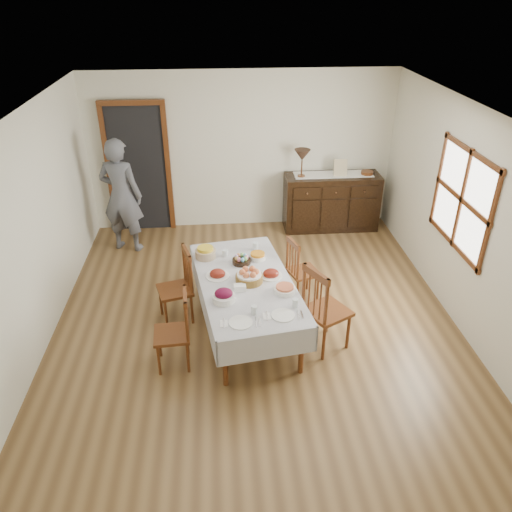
{
  "coord_description": "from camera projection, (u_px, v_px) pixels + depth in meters",
  "views": [
    {
      "loc": [
        -0.41,
        -4.99,
        3.82
      ],
      "look_at": [
        0.0,
        0.1,
        0.95
      ],
      "focal_mm": 35.0,
      "sensor_mm": 36.0,
      "label": 1
    }
  ],
  "objects": [
    {
      "name": "ground",
      "position": [
        257.0,
        326.0,
        6.24
      ],
      "size": [
        6.0,
        6.0,
        0.0
      ],
      "primitive_type": "plane",
      "color": "brown"
    },
    {
      "name": "room_shell",
      "position": [
        241.0,
        191.0,
        5.79
      ],
      "size": [
        5.02,
        6.02,
        2.65
      ],
      "color": "silver",
      "rests_on": "ground"
    },
    {
      "name": "dining_table",
      "position": [
        246.0,
        287.0,
        5.87
      ],
      "size": [
        1.37,
        2.22,
        0.71
      ],
      "rotation": [
        0.0,
        0.0,
        0.16
      ],
      "color": "#BBBABF",
      "rests_on": "ground"
    },
    {
      "name": "chair_left_near",
      "position": [
        176.0,
        330.0,
        5.41
      ],
      "size": [
        0.41,
        0.41,
        0.93
      ],
      "rotation": [
        0.0,
        0.0,
        -1.5
      ],
      "color": "#592C13",
      "rests_on": "ground"
    },
    {
      "name": "chair_left_far",
      "position": [
        178.0,
        285.0,
        6.15
      ],
      "size": [
        0.5,
        0.5,
        0.96
      ],
      "rotation": [
        0.0,
        0.0,
        -1.29
      ],
      "color": "#592C13",
      "rests_on": "ground"
    },
    {
      "name": "chair_right_near",
      "position": [
        324.0,
        308.0,
        5.62
      ],
      "size": [
        0.61,
        0.61,
        1.09
      ],
      "rotation": [
        0.0,
        0.0,
        2.07
      ],
      "color": "#592C13",
      "rests_on": "ground"
    },
    {
      "name": "chair_right_far",
      "position": [
        300.0,
        269.0,
        6.57
      ],
      "size": [
        0.47,
        0.47,
        0.89
      ],
      "rotation": [
        0.0,
        0.0,
        1.88
      ],
      "color": "#592C13",
      "rests_on": "ground"
    },
    {
      "name": "sideboard",
      "position": [
        331.0,
        202.0,
        8.47
      ],
      "size": [
        1.58,
        0.57,
        0.95
      ],
      "color": "black",
      "rests_on": "ground"
    },
    {
      "name": "person",
      "position": [
        121.0,
        192.0,
        7.57
      ],
      "size": [
        0.68,
        0.53,
        1.92
      ],
      "primitive_type": "imported",
      "rotation": [
        0.0,
        0.0,
        2.86
      ],
      "color": "#575A63",
      "rests_on": "ground"
    },
    {
      "name": "bread_basket",
      "position": [
        249.0,
        277.0,
        5.77
      ],
      "size": [
        0.32,
        0.32,
        0.17
      ],
      "color": "brown",
      "rests_on": "dining_table"
    },
    {
      "name": "egg_basket",
      "position": [
        241.0,
        260.0,
        6.16
      ],
      "size": [
        0.23,
        0.23,
        0.11
      ],
      "color": "black",
      "rests_on": "dining_table"
    },
    {
      "name": "ham_platter_a",
      "position": [
        218.0,
        274.0,
        5.89
      ],
      "size": [
        0.29,
        0.29,
        0.11
      ],
      "color": "white",
      "rests_on": "dining_table"
    },
    {
      "name": "ham_platter_b",
      "position": [
        271.0,
        274.0,
        5.89
      ],
      "size": [
        0.27,
        0.27,
        0.11
      ],
      "color": "white",
      "rests_on": "dining_table"
    },
    {
      "name": "beet_bowl",
      "position": [
        224.0,
        296.0,
        5.43
      ],
      "size": [
        0.25,
        0.25,
        0.15
      ],
      "color": "white",
      "rests_on": "dining_table"
    },
    {
      "name": "carrot_bowl",
      "position": [
        258.0,
        256.0,
        6.25
      ],
      "size": [
        0.2,
        0.2,
        0.09
      ],
      "color": "white",
      "rests_on": "dining_table"
    },
    {
      "name": "pineapple_bowl",
      "position": [
        205.0,
        253.0,
        6.28
      ],
      "size": [
        0.26,
        0.26,
        0.14
      ],
      "color": "tan",
      "rests_on": "dining_table"
    },
    {
      "name": "casserole_dish",
      "position": [
        285.0,
        289.0,
        5.6
      ],
      "size": [
        0.25,
        0.25,
        0.08
      ],
      "color": "white",
      "rests_on": "dining_table"
    },
    {
      "name": "butter_dish",
      "position": [
        240.0,
        288.0,
        5.63
      ],
      "size": [
        0.15,
        0.11,
        0.07
      ],
      "color": "white",
      "rests_on": "dining_table"
    },
    {
      "name": "setting_left",
      "position": [
        245.0,
        318.0,
        5.15
      ],
      "size": [
        0.44,
        0.31,
        0.1
      ],
      "color": "white",
      "rests_on": "dining_table"
    },
    {
      "name": "setting_right",
      "position": [
        287.0,
        311.0,
        5.26
      ],
      "size": [
        0.44,
        0.31,
        0.1
      ],
      "color": "white",
      "rests_on": "dining_table"
    },
    {
      "name": "glass_far_a",
      "position": [
        225.0,
        253.0,
        6.31
      ],
      "size": [
        0.07,
        0.07,
        0.09
      ],
      "color": "white",
      "rests_on": "dining_table"
    },
    {
      "name": "glass_far_b",
      "position": [
        256.0,
        246.0,
        6.46
      ],
      "size": [
        0.07,
        0.07,
        0.11
      ],
      "color": "white",
      "rests_on": "dining_table"
    },
    {
      "name": "runner",
      "position": [
        333.0,
        174.0,
        8.27
      ],
      "size": [
        1.3,
        0.35,
        0.01
      ],
      "color": "white",
      "rests_on": "sideboard"
    },
    {
      "name": "table_lamp",
      "position": [
        302.0,
        156.0,
        8.0
      ],
      "size": [
        0.26,
        0.26,
        0.46
      ],
      "color": "brown",
      "rests_on": "sideboard"
    },
    {
      "name": "picture_frame",
      "position": [
        340.0,
        168.0,
        8.15
      ],
      "size": [
        0.22,
        0.08,
        0.28
      ],
      "color": "#C2B28B",
      "rests_on": "sideboard"
    },
    {
      "name": "deco_bowl",
      "position": [
        367.0,
        173.0,
        8.25
      ],
      "size": [
        0.2,
        0.2,
        0.06
      ],
      "color": "#592C13",
      "rests_on": "sideboard"
    }
  ]
}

